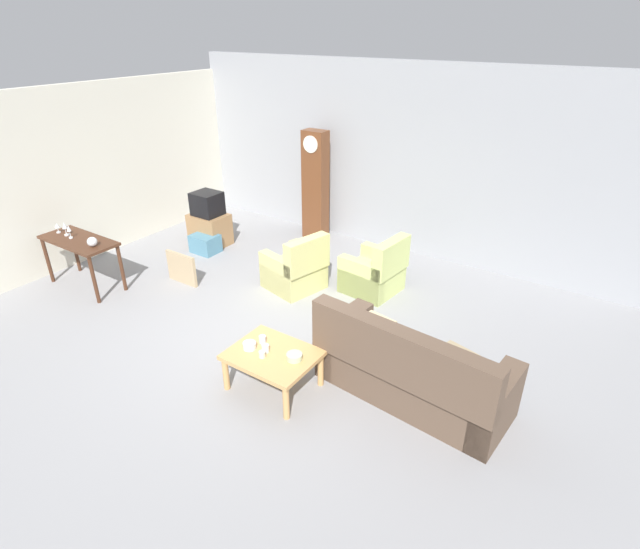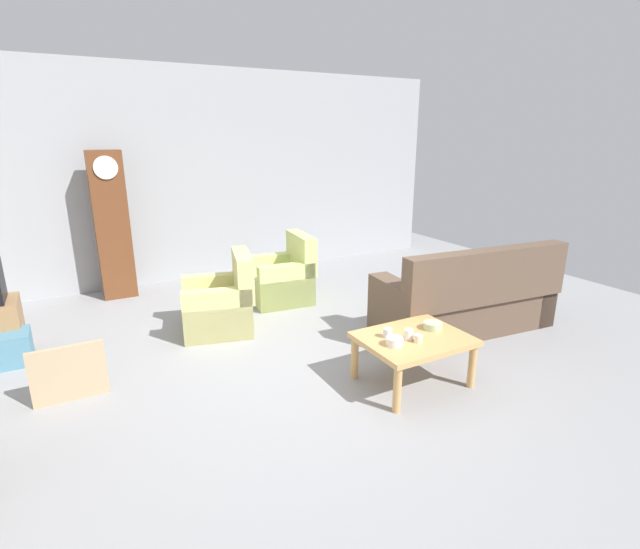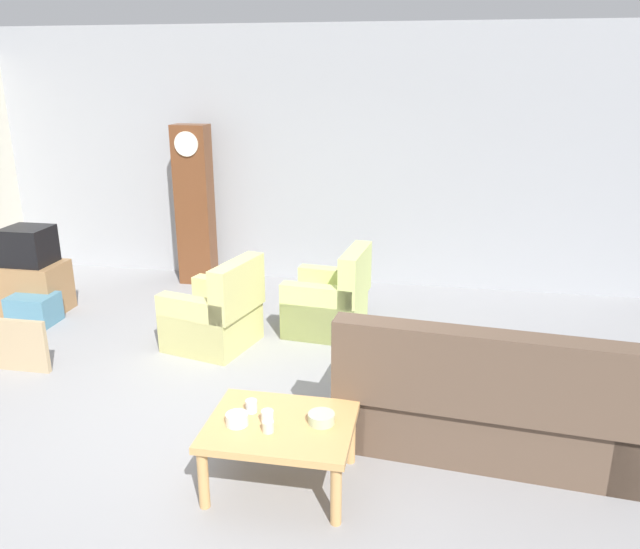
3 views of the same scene
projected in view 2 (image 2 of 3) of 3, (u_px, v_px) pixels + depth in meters
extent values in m
plane|color=gray|center=(307.00, 364.00, 4.73)|extent=(10.40, 10.40, 0.00)
cube|color=#9EA0A5|center=(201.00, 176.00, 7.29)|extent=(8.40, 0.16, 3.20)
cube|color=brown|center=(462.00, 310.00, 5.58)|extent=(2.17, 1.03, 0.44)
cube|color=brown|center=(488.00, 276.00, 5.11)|extent=(2.11, 0.40, 0.60)
cube|color=brown|center=(522.00, 291.00, 5.89)|extent=(0.32, 0.86, 0.68)
cube|color=brown|center=(395.00, 312.00, 5.19)|extent=(0.32, 0.86, 0.68)
cube|color=#9E8966|center=(494.00, 272.00, 5.69)|extent=(0.38, 0.21, 0.36)
cube|color=#C6B284|center=(428.00, 282.00, 5.32)|extent=(0.38, 0.18, 0.36)
cube|color=#CCC67A|center=(217.00, 314.00, 5.50)|extent=(0.92, 0.92, 0.40)
cube|color=#CCC67A|center=(243.00, 275.00, 5.44)|extent=(0.36, 0.78, 0.52)
cube|color=#CCC67A|center=(215.00, 298.00, 5.74)|extent=(0.78, 0.34, 0.60)
cube|color=#CCC67A|center=(218.00, 316.00, 5.19)|extent=(0.78, 0.34, 0.60)
cube|color=#C8D47A|center=(280.00, 287.00, 6.47)|extent=(0.84, 0.84, 0.40)
cube|color=#C8D47A|center=(301.00, 253.00, 6.46)|extent=(0.26, 0.77, 0.52)
cube|color=#C8D47A|center=(273.00, 274.00, 6.71)|extent=(0.77, 0.24, 0.60)
cube|color=#C8D47A|center=(287.00, 287.00, 6.18)|extent=(0.77, 0.24, 0.60)
cube|color=tan|center=(414.00, 339.00, 4.26)|extent=(0.96, 0.76, 0.05)
cylinder|color=tan|center=(397.00, 390.00, 3.86)|extent=(0.07, 0.07, 0.41)
cylinder|color=tan|center=(472.00, 366.00, 4.25)|extent=(0.07, 0.07, 0.41)
cylinder|color=tan|center=(355.00, 358.00, 4.41)|extent=(0.07, 0.07, 0.41)
cylinder|color=tan|center=(424.00, 340.00, 4.80)|extent=(0.07, 0.07, 0.41)
cube|color=brown|center=(112.00, 226.00, 6.44)|extent=(0.44, 0.28, 2.03)
cylinder|color=silver|center=(106.00, 168.00, 6.08)|extent=(0.30, 0.02, 0.30)
cube|color=tan|center=(69.00, 374.00, 4.03)|extent=(0.60, 0.05, 0.50)
cube|color=teal|center=(4.00, 349.00, 4.68)|extent=(0.48, 0.38, 0.33)
cylinder|color=white|center=(409.00, 334.00, 4.19)|extent=(0.08, 0.08, 0.09)
cylinder|color=silver|center=(387.00, 333.00, 4.23)|extent=(0.08, 0.08, 0.08)
cylinder|color=beige|center=(418.00, 339.00, 4.13)|extent=(0.08, 0.08, 0.07)
cylinder|color=white|center=(395.00, 342.00, 4.06)|extent=(0.15, 0.15, 0.08)
cylinder|color=#B2C69E|center=(433.00, 326.00, 4.41)|extent=(0.18, 0.18, 0.07)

